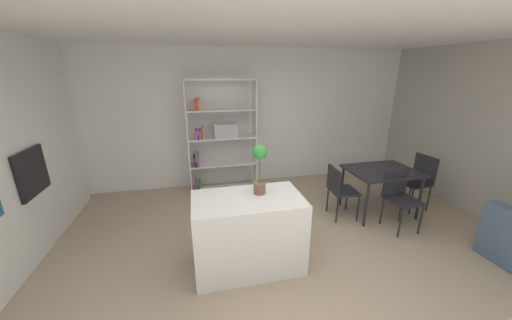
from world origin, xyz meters
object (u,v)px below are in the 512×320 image
dining_chair_window_side (419,177)px  dining_chair_island_side (339,187)px  built_in_oven (32,172)px  dining_table (381,175)px  open_bookshelf (219,137)px  dining_chair_near (399,194)px  kitchen_island (248,232)px  potted_plant_on_island (260,165)px

dining_chair_window_side → dining_chair_island_side: bearing=-95.5°
built_in_oven → dining_table: 4.94m
dining_table → dining_chair_island_side: (-0.75, 0.01, -0.16)m
dining_chair_window_side → dining_chair_island_side: 1.50m
open_bookshelf → dining_chair_near: size_ratio=2.43×
kitchen_island → dining_chair_window_side: bearing=14.5°
potted_plant_on_island → dining_chair_near: size_ratio=0.66×
dining_table → dining_chair_window_side: dining_chair_window_side is taller
potted_plant_on_island → dining_chair_window_side: (2.99, 0.72, -0.70)m
potted_plant_on_island → dining_table: size_ratio=0.55×
potted_plant_on_island → open_bookshelf: size_ratio=0.27×
dining_table → kitchen_island: bearing=-161.4°
built_in_oven → kitchen_island: built_in_oven is taller
built_in_oven → dining_chair_near: bearing=-6.2°
kitchen_island → dining_table: (2.39, 0.81, 0.23)m
built_in_oven → open_bookshelf: 2.82m
dining_chair_window_side → dining_table: bearing=-94.8°
kitchen_island → dining_chair_island_side: (1.64, 0.81, 0.07)m
open_bookshelf → dining_chair_island_side: open_bookshelf is taller
potted_plant_on_island → dining_chair_window_side: 3.15m
dining_table → dining_chair_window_side: size_ratio=1.15×
kitchen_island → dining_table: bearing=18.6°
dining_table → dining_chair_near: size_ratio=1.21×
dining_table → dining_chair_island_side: bearing=179.4°
kitchen_island → dining_chair_window_side: dining_chair_window_side is taller
dining_table → open_bookshelf: bearing=148.6°
dining_chair_window_side → open_bookshelf: bearing=-120.5°
dining_chair_window_side → dining_chair_near: (-0.76, -0.45, -0.02)m
kitchen_island → open_bookshelf: bearing=92.4°
kitchen_island → dining_chair_near: size_ratio=1.43×
kitchen_island → built_in_oven: bearing=160.6°
kitchen_island → dining_table: size_ratio=1.18×
built_in_oven → dining_chair_island_side: size_ratio=0.71×
dining_table → dining_chair_window_side: 0.77m
built_in_oven → kitchen_island: 2.76m
dining_chair_island_side → dining_chair_window_side: bearing=-85.1°
dining_table → dining_chair_near: (-0.00, -0.44, -0.14)m
built_in_oven → potted_plant_on_island: potted_plant_on_island is taller
potted_plant_on_island → dining_table: bearing=17.7°
dining_chair_island_side → open_bookshelf: bearing=53.9°
built_in_oven → dining_chair_island_side: 4.21m
built_in_oven → dining_chair_window_side: bearing=-0.8°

